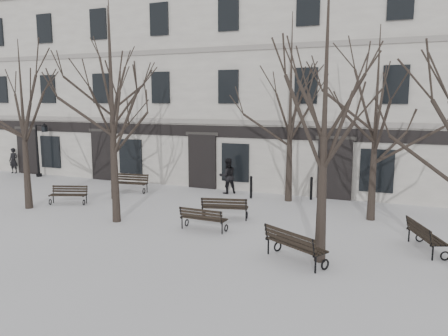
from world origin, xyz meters
The scene contains 19 objects.
ground centered at (0.00, 0.00, 0.00)m, with size 100.00×100.00×0.00m, color silver.
building centered at (0.00, 12.96, 5.52)m, with size 40.40×10.20×11.40m.
tree_0 centered at (-8.65, 0.93, 4.53)m, with size 5.07×5.07×7.24m.
tree_1 centered at (-3.77, 0.63, 5.24)m, with size 5.87×5.87×8.39m.
tree_2 centered at (4.39, -0.62, 5.50)m, with size 6.16×6.16×8.80m.
tree_4 centered at (-6.30, 3.92, 5.61)m, with size 6.28×6.28×8.96m.
tree_5 centered at (1.57, 6.70, 5.39)m, with size 6.03×6.03×8.61m.
tree_6 centered at (5.43, 4.73, 4.70)m, with size 5.27×5.27×7.52m.
bench_0 centered at (-7.60, 2.25, 0.45)m, with size 1.74×1.10×0.83m.
bench_1 centered at (-0.11, 0.83, 0.47)m, with size 1.76×0.70×0.87m.
bench_2 centered at (3.69, -1.00, 0.55)m, with size 2.06×1.62×1.01m.
bench_3 centered at (-6.52, 5.55, 0.51)m, with size 1.93×0.92×0.94m.
bench_4 centered at (0.04, 2.54, 0.50)m, with size 1.93×1.09×0.92m.
bench_5 centered at (7.26, 1.56, 0.50)m, with size 1.28×1.92×0.92m.
lamp_post centered at (-14.26, 7.27, 1.93)m, with size 1.05×0.39×3.34m.
bollard_a centered at (-0.24, 6.55, 0.59)m, with size 0.14×0.14×1.10m.
bollard_b centered at (2.51, 7.38, 0.60)m, with size 0.14×0.14×1.11m.
pedestrian_a centered at (-17.00, 7.64, 0.00)m, with size 0.60×0.40×1.65m, color black.
pedestrian_b centered at (-1.73, 7.16, 0.00)m, with size 0.88×0.69×1.81m, color black.
Camera 1 is at (6.52, -13.09, 4.70)m, focal length 35.00 mm.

